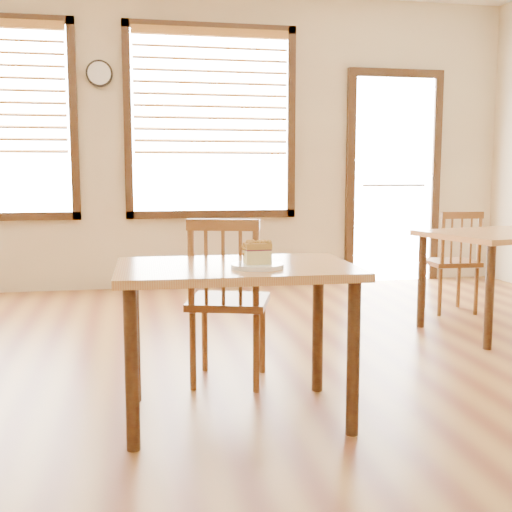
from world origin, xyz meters
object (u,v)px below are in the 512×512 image
at_px(cake_slice, 257,252).
at_px(cafe_chair_second, 453,261).
at_px(cafe_table_main, 236,287).
at_px(cafe_chair_main, 228,300).
at_px(wall_clock, 99,73).
at_px(plate, 257,266).

bearing_deg(cake_slice, cafe_chair_second, 42.97).
xyz_separation_m(cafe_table_main, cafe_chair_main, (0.04, 0.51, -0.16)).
bearing_deg(cake_slice, wall_clock, 100.42).
xyz_separation_m(cafe_chair_main, cafe_chair_second, (2.15, 1.47, -0.04)).
distance_m(wall_clock, plate, 4.10).
relative_size(cafe_table_main, cake_slice, 8.62).
relative_size(cafe_chair_second, plate, 3.60).
bearing_deg(cake_slice, plate, -12.06).
height_order(cafe_chair_second, cake_slice, cake_slice).
height_order(cafe_table_main, plate, plate).
bearing_deg(plate, wall_clock, 102.35).
height_order(wall_clock, cafe_chair_main, wall_clock).
xyz_separation_m(plate, cake_slice, (-0.00, 0.00, 0.07)).
height_order(cafe_table_main, cafe_chair_main, cafe_chair_main).
bearing_deg(cafe_chair_second, cafe_chair_main, 37.03).
bearing_deg(cafe_table_main, plate, -54.96).
bearing_deg(wall_clock, plate, -77.65).
bearing_deg(cafe_chair_second, cake_slice, 47.53).
bearing_deg(cafe_chair_main, cafe_chair_second, -128.31).
height_order(wall_clock, plate, wall_clock).
bearing_deg(cake_slice, cafe_table_main, 121.57).
xyz_separation_m(cafe_table_main, cafe_chair_second, (2.19, 1.98, -0.20)).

